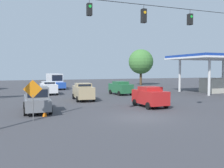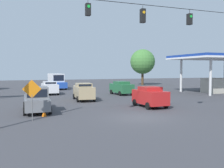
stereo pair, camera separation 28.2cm
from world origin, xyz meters
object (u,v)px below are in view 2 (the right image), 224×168
sedan_red_crossing_near (150,96)px  sedan_green_oncoming_far (122,88)px  sedan_tan_withflow_mid (84,91)px  traffic_cone_nearest (44,112)px  traffic_cone_second (40,108)px  tree_horizon_left (143,62)px  gas_station (219,65)px  overhead_signal_span (143,44)px  pickup_truck_grey_parked_shoulder (37,100)px  traffic_cone_third (37,105)px  box_truck_blue_withflow_deep (56,81)px  sedan_white_withflow_far (50,88)px  work_zone_sign (32,92)px  traffic_cone_fourth (38,102)px

sedan_red_crossing_near → sedan_green_oncoming_far: 11.74m
sedan_tan_withflow_mid → traffic_cone_nearest: size_ratio=7.32×
traffic_cone_second → tree_horizon_left: size_ratio=0.08×
traffic_cone_second → gas_station: (-26.85, -8.62, 3.82)m
overhead_signal_span → pickup_truck_grey_parked_shoulder: (7.01, -5.63, -4.35)m
sedan_green_oncoming_far → gas_station: 15.51m
traffic_cone_third → tree_horizon_left: tree_horizon_left is taller
traffic_cone_third → gas_station: 27.94m
sedan_red_crossing_near → sedan_green_oncoming_far: sedan_red_crossing_near is taller
pickup_truck_grey_parked_shoulder → tree_horizon_left: 38.02m
sedan_green_oncoming_far → sedan_tan_withflow_mid: bearing=33.8°
overhead_signal_span → sedan_tan_withflow_mid: overhead_signal_span is taller
gas_station → overhead_signal_span: bearing=34.6°
sedan_tan_withflow_mid → box_truck_blue_withflow_deep: box_truck_blue_withflow_deep is taller
sedan_white_withflow_far → traffic_cone_second: size_ratio=6.85×
pickup_truck_grey_parked_shoulder → traffic_cone_third: (-0.17, -1.89, -0.66)m
sedan_white_withflow_far → sedan_green_oncoming_far: 10.21m
pickup_truck_grey_parked_shoulder → traffic_cone_nearest: size_ratio=8.37×
sedan_green_oncoming_far → traffic_cone_third: sedan_green_oncoming_far is taller
traffic_cone_second → pickup_truck_grey_parked_shoulder: bearing=-56.5°
traffic_cone_second → work_zone_sign: bearing=77.1°
traffic_cone_third → traffic_cone_fourth: (-0.25, -2.18, 0.00)m
sedan_tan_withflow_mid → sedan_red_crossing_near: size_ratio=1.19×
gas_station → work_zone_sign: 30.21m
pickup_truck_grey_parked_shoulder → traffic_cone_nearest: (-0.39, 2.38, -0.66)m
sedan_white_withflow_far → sedan_red_crossing_near: (-7.49, 15.54, 0.04)m
sedan_green_oncoming_far → tree_horizon_left: 22.40m
sedan_green_oncoming_far → tree_horizon_left: tree_horizon_left is taller
box_truck_blue_withflow_deep → traffic_cone_fourth: size_ratio=10.78×
traffic_cone_second → work_zone_sign: 3.87m
sedan_green_oncoming_far → gas_station: gas_station is taller
sedan_tan_withflow_mid → traffic_cone_fourth: (5.16, 2.13, -0.71)m
sedan_white_withflow_far → work_zone_sign: bearing=80.0°
sedan_tan_withflow_mid → traffic_cone_nearest: (5.19, 8.58, -0.71)m
traffic_cone_nearest → overhead_signal_span: bearing=153.9°
traffic_cone_third → gas_station: (-26.94, -6.34, 3.82)m
traffic_cone_third → traffic_cone_fourth: bearing=-96.6°
traffic_cone_nearest → work_zone_sign: work_zone_sign is taller
box_truck_blue_withflow_deep → tree_horizon_left: size_ratio=0.86×
sedan_tan_withflow_mid → sedan_white_withflow_far: bearing=-70.8°
traffic_cone_second → traffic_cone_fourth: 4.46m
sedan_tan_withflow_mid → sedan_green_oncoming_far: (-6.53, -4.36, -0.05)m
sedan_white_withflow_far → work_zone_sign: 18.61m
pickup_truck_grey_parked_shoulder → sedan_tan_withflow_mid: bearing=-132.0°
sedan_green_oncoming_far → work_zone_sign: 19.14m
sedan_tan_withflow_mid → tree_horizon_left: 29.74m
sedan_tan_withflow_mid → gas_station: size_ratio=0.37×
traffic_cone_third → sedan_white_withflow_far: bearing=-101.3°
pickup_truck_grey_parked_shoulder → sedan_green_oncoming_far: 16.06m
gas_station → sedan_white_withflow_far: bearing=-14.4°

